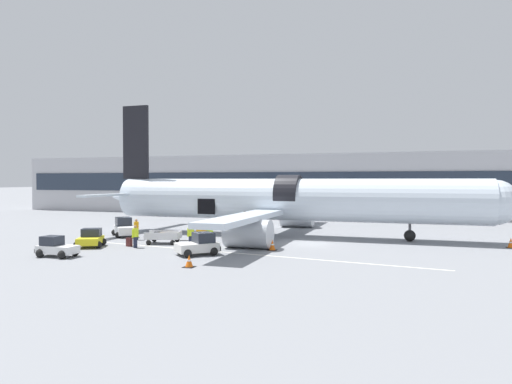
{
  "coord_description": "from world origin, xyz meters",
  "views": [
    {
      "loc": [
        7.45,
        -35.91,
        5.11
      ],
      "look_at": [
        -5.25,
        2.26,
        4.03
      ],
      "focal_mm": 32.0,
      "sensor_mm": 36.0,
      "label": 1
    }
  ],
  "objects_px": {
    "ground_crew_supervisor": "(191,235)",
    "ground_crew_marshal": "(199,234)",
    "suitcase_on_tarmac_upright": "(129,242)",
    "airplane": "(284,201)",
    "ground_crew_helper": "(205,232)",
    "baggage_tug_lead": "(91,239)",
    "ground_crew_loader_b": "(135,236)",
    "baggage_tug_rear": "(199,245)",
    "baggage_cart_loading": "(164,238)",
    "ground_crew_loader_a": "(210,233)",
    "ground_crew_driver": "(136,229)",
    "baggage_tug_mid": "(124,228)",
    "baggage_tug_spare": "(56,248)"
  },
  "relations": [
    {
      "from": "ground_crew_supervisor",
      "to": "ground_crew_marshal",
      "type": "xyz_separation_m",
      "value": [
        -0.27,
        2.03,
        -0.14
      ]
    },
    {
      "from": "ground_crew_supervisor",
      "to": "suitcase_on_tarmac_upright",
      "type": "distance_m",
      "value": 4.86
    },
    {
      "from": "airplane",
      "to": "ground_crew_helper",
      "type": "bearing_deg",
      "value": -132.94
    },
    {
      "from": "airplane",
      "to": "baggage_tug_lead",
      "type": "bearing_deg",
      "value": -138.32
    },
    {
      "from": "baggage_tug_lead",
      "to": "ground_crew_loader_b",
      "type": "relative_size",
      "value": 1.74
    },
    {
      "from": "baggage_tug_rear",
      "to": "ground_crew_marshal",
      "type": "xyz_separation_m",
      "value": [
        -2.33,
        4.94,
        0.15
      ]
    },
    {
      "from": "airplane",
      "to": "ground_crew_marshal",
      "type": "xyz_separation_m",
      "value": [
        -5.21,
        -6.79,
        -2.43
      ]
    },
    {
      "from": "baggage_cart_loading",
      "to": "ground_crew_helper",
      "type": "distance_m",
      "value": 3.35
    },
    {
      "from": "ground_crew_loader_a",
      "to": "ground_crew_marshal",
      "type": "height_order",
      "value": "ground_crew_loader_a"
    },
    {
      "from": "ground_crew_loader_a",
      "to": "suitcase_on_tarmac_upright",
      "type": "xyz_separation_m",
      "value": [
        -5.69,
        -2.36,
        -0.63
      ]
    },
    {
      "from": "ground_crew_loader_b",
      "to": "ground_crew_marshal",
      "type": "bearing_deg",
      "value": 43.96
    },
    {
      "from": "ground_crew_loader_a",
      "to": "ground_crew_driver",
      "type": "bearing_deg",
      "value": 171.3
    },
    {
      "from": "ground_crew_driver",
      "to": "ground_crew_helper",
      "type": "relative_size",
      "value": 1.13
    },
    {
      "from": "baggage_tug_mid",
      "to": "ground_crew_helper",
      "type": "bearing_deg",
      "value": -7.49
    },
    {
      "from": "ground_crew_loader_a",
      "to": "suitcase_on_tarmac_upright",
      "type": "height_order",
      "value": "ground_crew_loader_a"
    },
    {
      "from": "baggage_tug_lead",
      "to": "ground_crew_helper",
      "type": "distance_m",
      "value": 8.87
    },
    {
      "from": "ground_crew_helper",
      "to": "suitcase_on_tarmac_upright",
      "type": "height_order",
      "value": "ground_crew_helper"
    },
    {
      "from": "baggage_tug_lead",
      "to": "ground_crew_loader_a",
      "type": "bearing_deg",
      "value": 22.61
    },
    {
      "from": "baggage_tug_mid",
      "to": "suitcase_on_tarmac_upright",
      "type": "bearing_deg",
      "value": -52.4
    },
    {
      "from": "ground_crew_helper",
      "to": "baggage_tug_mid",
      "type": "bearing_deg",
      "value": 172.51
    },
    {
      "from": "baggage_tug_lead",
      "to": "ground_crew_helper",
      "type": "height_order",
      "value": "ground_crew_helper"
    },
    {
      "from": "ground_crew_driver",
      "to": "ground_crew_helper",
      "type": "height_order",
      "value": "ground_crew_driver"
    },
    {
      "from": "baggage_tug_mid",
      "to": "airplane",
      "type": "bearing_deg",
      "value": 18.11
    },
    {
      "from": "baggage_cart_loading",
      "to": "baggage_tug_spare",
      "type": "bearing_deg",
      "value": -114.97
    },
    {
      "from": "suitcase_on_tarmac_upright",
      "to": "baggage_cart_loading",
      "type": "bearing_deg",
      "value": 51.89
    },
    {
      "from": "ground_crew_driver",
      "to": "ground_crew_supervisor",
      "type": "height_order",
      "value": "ground_crew_supervisor"
    },
    {
      "from": "baggage_tug_lead",
      "to": "ground_crew_driver",
      "type": "height_order",
      "value": "ground_crew_driver"
    },
    {
      "from": "ground_crew_loader_a",
      "to": "ground_crew_marshal",
      "type": "distance_m",
      "value": 1.44
    },
    {
      "from": "ground_crew_loader_a",
      "to": "ground_crew_supervisor",
      "type": "distance_m",
      "value": 1.65
    },
    {
      "from": "baggage_tug_rear",
      "to": "suitcase_on_tarmac_upright",
      "type": "xyz_separation_m",
      "value": [
        -6.77,
        1.88,
        -0.32
      ]
    },
    {
      "from": "ground_crew_helper",
      "to": "baggage_cart_loading",
      "type": "bearing_deg",
      "value": -143.25
    },
    {
      "from": "ground_crew_loader_a",
      "to": "baggage_tug_spare",
      "type": "bearing_deg",
      "value": -133.68
    },
    {
      "from": "airplane",
      "to": "ground_crew_driver",
      "type": "xyz_separation_m",
      "value": [
        -11.3,
        -6.37,
        -2.3
      ]
    },
    {
      "from": "suitcase_on_tarmac_upright",
      "to": "ground_crew_helper",
      "type": "bearing_deg",
      "value": 43.71
    },
    {
      "from": "baggage_cart_loading",
      "to": "baggage_tug_mid",
      "type": "bearing_deg",
      "value": 152.03
    },
    {
      "from": "baggage_tug_spare",
      "to": "baggage_tug_lead",
      "type": "bearing_deg",
      "value": 99.89
    },
    {
      "from": "baggage_tug_lead",
      "to": "ground_crew_supervisor",
      "type": "relative_size",
      "value": 1.63
    },
    {
      "from": "airplane",
      "to": "ground_crew_driver",
      "type": "bearing_deg",
      "value": -150.6
    },
    {
      "from": "baggage_tug_lead",
      "to": "ground_crew_loader_b",
      "type": "distance_m",
      "value": 3.56
    },
    {
      "from": "baggage_tug_spare",
      "to": "ground_crew_helper",
      "type": "bearing_deg",
      "value": 57.25
    },
    {
      "from": "baggage_tug_lead",
      "to": "baggage_tug_spare",
      "type": "relative_size",
      "value": 1.08
    },
    {
      "from": "ground_crew_supervisor",
      "to": "ground_crew_helper",
      "type": "relative_size",
      "value": 1.14
    },
    {
      "from": "ground_crew_driver",
      "to": "ground_crew_supervisor",
      "type": "xyz_separation_m",
      "value": [
        6.35,
        -2.45,
        0.01
      ]
    },
    {
      "from": "baggage_tug_mid",
      "to": "suitcase_on_tarmac_upright",
      "type": "height_order",
      "value": "baggage_tug_mid"
    },
    {
      "from": "ground_crew_loader_a",
      "to": "ground_crew_helper",
      "type": "relative_size",
      "value": 1.16
    },
    {
      "from": "baggage_tug_rear",
      "to": "baggage_tug_spare",
      "type": "height_order",
      "value": "baggage_tug_rear"
    },
    {
      "from": "baggage_tug_rear",
      "to": "suitcase_on_tarmac_upright",
      "type": "height_order",
      "value": "baggage_tug_rear"
    },
    {
      "from": "baggage_tug_rear",
      "to": "ground_crew_supervisor",
      "type": "bearing_deg",
      "value": 125.26
    },
    {
      "from": "ground_crew_loader_a",
      "to": "suitcase_on_tarmac_upright",
      "type": "relative_size",
      "value": 2.35
    },
    {
      "from": "ground_crew_loader_b",
      "to": "baggage_cart_loading",
      "type": "bearing_deg",
      "value": 70.77
    }
  ]
}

